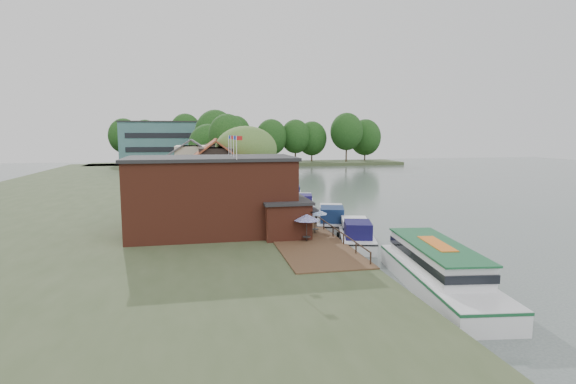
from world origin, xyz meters
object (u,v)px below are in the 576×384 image
tour_boat (440,268)px  swan (370,265)px  umbrella_2 (303,216)px  cruiser_2 (303,201)px  cruiser_0 (356,231)px  umbrella_1 (315,221)px  hotel_block (176,147)px  cruiser_3 (292,193)px  umbrella_5 (288,201)px  umbrella_6 (280,198)px  umbrella_3 (294,212)px  cottage_c (216,164)px  willow (246,164)px  umbrella_4 (286,206)px  cottage_b (192,169)px  cottage_a (215,174)px  umbrella_0 (307,228)px  cruiser_1 (331,216)px  pub (233,194)px

tour_boat → swan: (-2.59, 5.78, -1.34)m
umbrella_2 → cruiser_2: size_ratio=0.24×
umbrella_2 → cruiser_0: size_ratio=0.23×
umbrella_1 → hotel_block: bearing=101.9°
swan → cruiser_0: bearing=77.9°
cruiser_2 → cruiser_3: 8.28m
cruiser_3 → cruiser_2: bearing=-79.5°
umbrella_5 → umbrella_6: (-0.45, 2.85, 0.00)m
umbrella_3 → cruiser_0: (4.73, -5.65, -1.02)m
cottage_c → umbrella_1: size_ratio=3.58×
cruiser_0 → swan: 7.73m
willow → tour_boat: willow is taller
umbrella_1 → umbrella_4: size_ratio=1.00×
cottage_c → swan: size_ratio=19.32×
umbrella_2 → umbrella_5: bearing=87.1°
umbrella_4 → cruiser_2: umbrella_4 is taller
cottage_b → willow: size_ratio=0.92×
willow → umbrella_5: willow is taller
cruiser_3 → umbrella_5: bearing=-92.4°
cottage_b → tour_boat: 44.53m
cottage_a → umbrella_0: (6.91, -20.27, -2.96)m
hotel_block → umbrella_1: bearing=-78.1°
umbrella_4 → swan: size_ratio=5.40×
umbrella_6 → tour_boat: bearing=-79.5°
cottage_a → umbrella_5: (8.32, -5.08, -2.96)m
umbrella_4 → cottage_a: bearing=130.0°
cruiser_0 → umbrella_2: bearing=161.6°
cruiser_2 → cruiser_1: bearing=-75.8°
umbrella_0 → cruiser_2: bearing=77.2°
umbrella_3 → umbrella_2: bearing=-83.8°
umbrella_3 → umbrella_5: size_ratio=1.00×
cottage_a → cruiser_3: bearing=38.9°
hotel_block → cruiser_3: hotel_block is taller
umbrella_3 → cruiser_3: bearing=78.6°
pub → swan: 14.94m
umbrella_0 → cottage_b: bearing=108.1°
hotel_block → willow: (11.50, -51.00, -0.94)m
umbrella_3 → tour_boat: (5.71, -18.91, -0.72)m
umbrella_6 → cruiser_1: (4.26, -8.39, -0.95)m
umbrella_0 → umbrella_1: bearing=62.4°
pub → cruiser_2: bearing=56.6°
cottage_c → umbrella_6: (6.86, -21.23, -2.96)m
umbrella_4 → umbrella_6: 6.60m
tour_boat → swan: 6.47m
cruiser_1 → cottage_b: bearing=142.1°
willow → umbrella_1: 23.06m
umbrella_3 → cruiser_3: (4.42, 22.03, -0.99)m
umbrella_1 → umbrella_6: (-0.56, 15.15, 0.00)m
cottage_c → cruiser_0: bearing=-73.1°
umbrella_3 → cruiser_2: umbrella_3 is taller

